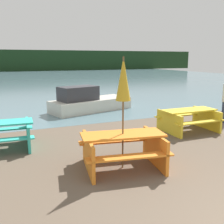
# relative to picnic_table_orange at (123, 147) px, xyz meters

# --- Properties ---
(water) EXTENTS (60.00, 50.00, 0.00)m
(water) POSITION_rel_picnic_table_orange_xyz_m (0.87, 29.07, -0.49)
(water) COLOR slate
(water) RESTS_ON ground_plane
(far_treeline) EXTENTS (80.00, 1.60, 4.00)m
(far_treeline) POSITION_rel_picnic_table_orange_xyz_m (0.87, 49.07, 1.52)
(far_treeline) COLOR #193319
(far_treeline) RESTS_ON water
(picnic_table_orange) EXTENTS (2.03, 1.66, 0.80)m
(picnic_table_orange) POSITION_rel_picnic_table_orange_xyz_m (0.00, 0.00, 0.00)
(picnic_table_orange) COLOR orange
(picnic_table_orange) RESTS_ON ground_plane
(picnic_table_yellow) EXTENTS (1.85, 1.40, 0.74)m
(picnic_table_yellow) POSITION_rel_picnic_table_orange_xyz_m (3.36, 1.88, -0.03)
(picnic_table_yellow) COLOR yellow
(picnic_table_yellow) RESTS_ON ground_plane
(picnic_table_teal) EXTENTS (1.79, 1.49, 0.75)m
(picnic_table_teal) POSITION_rel_picnic_table_orange_xyz_m (-2.51, 2.43, -0.04)
(picnic_table_teal) COLOR #33B7A8
(picnic_table_teal) RESTS_ON ground_plane
(umbrella_gold) EXTENTS (0.32, 0.32, 2.47)m
(umbrella_gold) POSITION_rel_picnic_table_orange_xyz_m (-0.00, 0.00, 1.50)
(umbrella_gold) COLOR brown
(umbrella_gold) RESTS_ON ground_plane
(boat) EXTENTS (4.09, 2.36, 1.19)m
(boat) POSITION_rel_picnic_table_orange_xyz_m (1.29, 6.50, -0.05)
(boat) COLOR beige
(boat) RESTS_ON water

